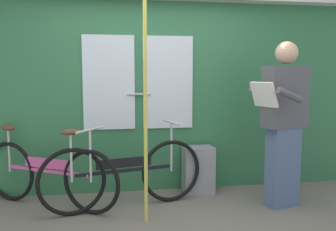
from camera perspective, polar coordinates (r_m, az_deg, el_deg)
The scene contains 6 objects.
train_door_wall at distance 4.40m, azimuth -2.11°, elevation 3.74°, with size 5.37×0.28×2.32m.
bicycle_near_door at distance 3.90m, azimuth -7.00°, elevation -9.09°, with size 1.74×0.58×0.90m.
bicycle_leaning_behind at distance 4.13m, azimuth -18.35°, elevation -8.70°, with size 1.51×0.96×0.88m.
passenger_reading_newspaper at distance 4.03m, azimuth 17.66°, elevation -0.78°, with size 0.63×0.57×1.76m.
trash_bin_by_wall at distance 4.42m, azimuth 4.74°, elevation -8.46°, with size 0.35×0.28×0.56m, color gray.
handrail_pole at distance 3.40m, azimuth -3.56°, elevation 1.79°, with size 0.04×0.04×2.28m, color #C6C14C.
Camera 1 is at (-0.55, -3.12, 1.41)m, focal length 38.89 mm.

